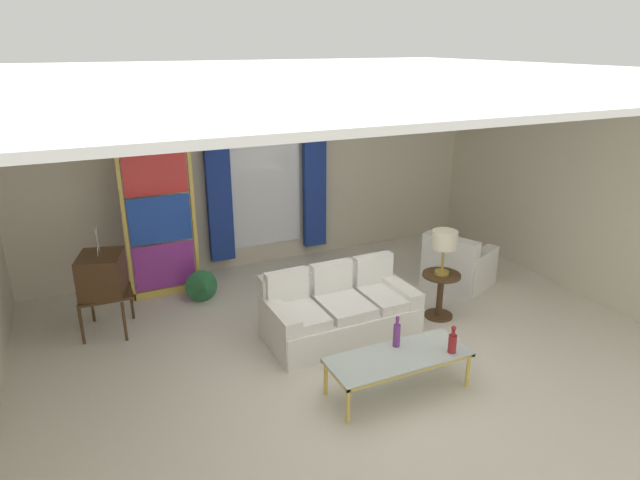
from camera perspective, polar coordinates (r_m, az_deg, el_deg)
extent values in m
plane|color=silver|center=(6.48, 3.36, -11.27)|extent=(16.00, 16.00, 0.00)
cube|color=beige|center=(8.56, -6.16, 7.32)|extent=(8.00, 0.12, 3.00)
cube|color=beige|center=(8.56, 23.85, 5.72)|extent=(0.12, 7.00, 3.00)
cube|color=white|center=(6.27, 0.35, 16.89)|extent=(8.00, 7.60, 0.04)
cube|color=white|center=(8.49, -5.65, 7.58)|extent=(1.10, 0.02, 2.50)
cylinder|color=gold|center=(8.24, -5.78, 16.41)|extent=(2.00, 0.04, 0.04)
cube|color=navy|center=(8.19, -10.54, 6.87)|extent=(0.36, 0.12, 2.70)
cube|color=navy|center=(8.68, -0.59, 7.95)|extent=(0.36, 0.12, 2.70)
cube|color=navy|center=(8.23, -5.70, 15.43)|extent=(1.80, 0.10, 0.28)
cube|color=white|center=(6.64, 2.20, -8.52)|extent=(1.75, 0.92, 0.38)
cube|color=white|center=(6.85, 0.77, -5.72)|extent=(1.74, 0.22, 0.78)
cube|color=white|center=(6.96, 7.94, -6.47)|extent=(0.21, 0.86, 0.56)
cube|color=white|center=(6.32, -4.15, -9.24)|extent=(0.21, 0.86, 0.56)
cube|color=white|center=(6.76, 6.80, -5.77)|extent=(0.54, 0.75, 0.12)
cube|color=white|center=(6.91, 5.47, -3.10)|extent=(0.51, 0.15, 0.40)
cube|color=white|center=(6.49, 2.43, -6.76)|extent=(0.54, 0.75, 0.12)
cube|color=white|center=(6.65, 1.17, -3.96)|extent=(0.51, 0.15, 0.40)
cube|color=white|center=(6.26, -2.30, -7.79)|extent=(0.54, 0.75, 0.12)
cube|color=white|center=(6.43, -3.47, -4.86)|extent=(0.51, 0.15, 0.40)
cube|color=silver|center=(5.65, 8.13, -11.80)|extent=(1.45, 0.56, 0.02)
cube|color=gold|center=(5.85, 6.72, -10.78)|extent=(1.45, 0.04, 0.03)
cube|color=gold|center=(5.48, 9.62, -13.25)|extent=(1.45, 0.04, 0.03)
cube|color=gold|center=(5.36, 1.54, -13.77)|extent=(0.04, 0.56, 0.03)
cube|color=gold|center=(6.03, 13.88, -10.25)|extent=(0.04, 0.56, 0.03)
cylinder|color=gold|center=(5.65, 0.60, -14.10)|extent=(0.04, 0.04, 0.38)
cylinder|color=gold|center=(6.28, 12.21, -10.84)|extent=(0.04, 0.04, 0.38)
cylinder|color=gold|center=(5.30, 2.93, -16.74)|extent=(0.04, 0.04, 0.38)
cylinder|color=gold|center=(5.96, 15.03, -12.89)|extent=(0.04, 0.04, 0.38)
cylinder|color=#753384|center=(5.74, 7.92, -9.75)|extent=(0.07, 0.07, 0.24)
cylinder|color=#753384|center=(5.66, 8.00, -8.43)|extent=(0.03, 0.03, 0.06)
sphere|color=#753384|center=(5.64, 8.02, -8.00)|extent=(0.04, 0.04, 0.04)
cylinder|color=maroon|center=(5.75, 13.51, -10.38)|extent=(0.08, 0.08, 0.19)
cylinder|color=maroon|center=(5.69, 13.61, -9.30)|extent=(0.04, 0.04, 0.06)
sphere|color=maroon|center=(5.67, 13.65, -8.85)|extent=(0.05, 0.05, 0.05)
cube|color=#472D19|center=(7.11, -21.35, -5.18)|extent=(0.62, 0.54, 0.03)
cylinder|color=#472D19|center=(7.03, -23.44, -8.05)|extent=(0.04, 0.04, 0.50)
cylinder|color=#472D19|center=(7.52, -22.52, -6.08)|extent=(0.04, 0.04, 0.50)
cylinder|color=#472D19|center=(6.93, -19.56, -7.94)|extent=(0.04, 0.04, 0.50)
cylinder|color=#472D19|center=(7.42, -18.90, -5.95)|extent=(0.04, 0.04, 0.50)
cube|color=#472D19|center=(7.02, -21.61, -3.28)|extent=(0.61, 0.67, 0.48)
cube|color=black|center=(7.06, -23.49, -3.22)|extent=(0.11, 0.38, 0.30)
cylinder|color=gold|center=(7.06, -23.43, -4.88)|extent=(0.02, 0.04, 0.04)
cylinder|color=gold|center=(7.21, -23.16, -4.35)|extent=(0.02, 0.04, 0.04)
cylinder|color=silver|center=(6.87, -22.05, -0.06)|extent=(0.04, 0.13, 0.34)
cylinder|color=silver|center=(6.87, -22.05, -0.06)|extent=(0.04, 0.13, 0.34)
cube|color=white|center=(8.27, 14.17, -3.12)|extent=(1.06, 1.06, 0.40)
cube|color=white|center=(8.18, 14.32, -1.51)|extent=(0.91, 0.91, 0.10)
cube|color=white|center=(7.93, 13.21, -2.49)|extent=(0.51, 0.81, 0.80)
cube|color=white|center=(8.37, 12.29, -2.01)|extent=(0.75, 0.46, 0.58)
cube|color=white|center=(8.11, 16.22, -3.09)|extent=(0.75, 0.46, 0.58)
cube|color=gold|center=(7.62, -19.54, 1.55)|extent=(0.05, 0.05, 2.20)
cube|color=gold|center=(7.74, -12.94, 2.48)|extent=(0.05, 0.05, 2.20)
cube|color=gold|center=(7.42, -17.01, 9.91)|extent=(0.90, 0.05, 0.06)
cube|color=gold|center=(8.04, -15.50, -5.11)|extent=(0.90, 0.05, 0.10)
cube|color=purple|center=(7.89, -15.75, -2.59)|extent=(0.82, 0.02, 0.64)
cube|color=#1E47B7|center=(7.66, -16.21, 2.02)|extent=(0.82, 0.02, 0.64)
cube|color=red|center=(7.49, -16.70, 6.88)|extent=(0.82, 0.02, 0.64)
cylinder|color=beige|center=(7.81, -12.13, -5.74)|extent=(0.16, 0.16, 0.06)
ellipsoid|color=navy|center=(7.76, -12.18, -5.01)|extent=(0.18, 0.32, 0.20)
sphere|color=navy|center=(7.84, -12.48, -3.88)|extent=(0.09, 0.09, 0.09)
cone|color=gold|center=(7.90, -12.58, -3.72)|extent=(0.02, 0.04, 0.02)
cone|color=#29703E|center=(7.56, -11.92, -4.85)|extent=(0.44, 0.40, 0.50)
cylinder|color=#472D19|center=(7.10, 12.45, -3.56)|extent=(0.48, 0.48, 0.03)
cylinder|color=#472D19|center=(7.22, 12.28, -5.67)|extent=(0.08, 0.08, 0.55)
cylinder|color=#472D19|center=(7.34, 12.13, -7.61)|extent=(0.36, 0.36, 0.03)
cylinder|color=#B29338|center=(7.09, 12.47, -3.30)|extent=(0.18, 0.18, 0.04)
cylinder|color=#B29338|center=(7.01, 12.59, -1.79)|extent=(0.03, 0.03, 0.36)
cylinder|color=beige|center=(6.93, 12.74, 0.05)|extent=(0.32, 0.32, 0.22)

